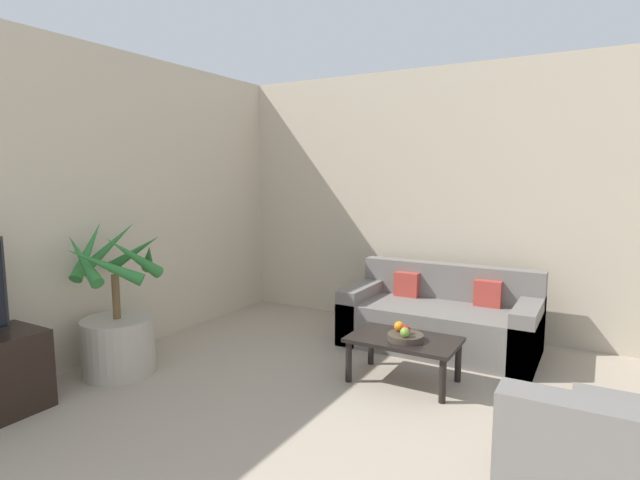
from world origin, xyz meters
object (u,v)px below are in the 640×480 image
object	(u,v)px
fruit_bowl	(405,337)
orange_fruit	(399,326)
potted_palm	(118,327)
sofa_loveseat	(440,320)
ottoman	(626,446)
apple_red	(406,330)
apple_green	(405,332)
coffee_table	(404,344)

from	to	relation	value
fruit_bowl	orange_fruit	world-z (taller)	orange_fruit
potted_palm	fruit_bowl	distance (m)	2.30
fruit_bowl	orange_fruit	xyz separation A→B (m)	(-0.07, 0.04, 0.06)
sofa_loveseat	ottoman	size ratio (longest dim) A/B	3.20
fruit_bowl	apple_red	xyz separation A→B (m)	(0.00, 0.00, 0.06)
sofa_loveseat	apple_green	xyz separation A→B (m)	(0.04, -1.05, 0.18)
potted_palm	ottoman	xyz separation A→B (m)	(3.54, 0.34, -0.19)
potted_palm	apple_green	size ratio (longest dim) A/B	17.16
potted_palm	apple_red	distance (m)	2.31
sofa_loveseat	apple_green	bearing A→B (deg)	-87.82
apple_red	apple_green	xyz separation A→B (m)	(0.02, -0.07, 0.00)
potted_palm	ottoman	bearing A→B (deg)	5.48
potted_palm	fruit_bowl	size ratio (longest dim) A/B	4.56
apple_red	ottoman	bearing A→B (deg)	-22.74
potted_palm	sofa_loveseat	world-z (taller)	potted_palm
sofa_loveseat	orange_fruit	bearing A→B (deg)	-93.10
apple_green	ottoman	bearing A→B (deg)	-20.42
fruit_bowl	coffee_table	bearing A→B (deg)	121.18
fruit_bowl	apple_green	distance (m)	0.10
orange_fruit	ottoman	bearing A→B (deg)	-23.11
sofa_loveseat	coffee_table	xyz separation A→B (m)	(-0.01, -0.93, 0.04)
coffee_table	fruit_bowl	distance (m)	0.10
apple_red	ottoman	distance (m)	1.57
apple_red	coffee_table	bearing A→B (deg)	123.92
potted_palm	sofa_loveseat	distance (m)	2.84
coffee_table	orange_fruit	bearing A→B (deg)	-170.45
sofa_loveseat	apple_green	world-z (taller)	sofa_loveseat
apple_green	coffee_table	bearing A→B (deg)	112.81
coffee_table	fruit_bowl	world-z (taller)	fruit_bowl
sofa_loveseat	ottoman	bearing A→B (deg)	-47.33
apple_red	orange_fruit	size ratio (longest dim) A/B	0.87
sofa_loveseat	potted_palm	bearing A→B (deg)	-137.38
apple_red	apple_green	size ratio (longest dim) A/B	0.92
coffee_table	apple_green	bearing A→B (deg)	-67.19
coffee_table	fruit_bowl	size ratio (longest dim) A/B	3.03
potted_palm	fruit_bowl	xyz separation A→B (m)	(2.10, 0.94, -0.01)
apple_red	apple_green	bearing A→B (deg)	-75.58
apple_red	ottoman	world-z (taller)	apple_red
potted_palm	apple_green	xyz separation A→B (m)	(2.12, 0.87, 0.05)
apple_red	orange_fruit	world-z (taller)	orange_fruit
coffee_table	ottoman	xyz separation A→B (m)	(1.47, -0.65, -0.10)
fruit_bowl	orange_fruit	bearing A→B (deg)	147.91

